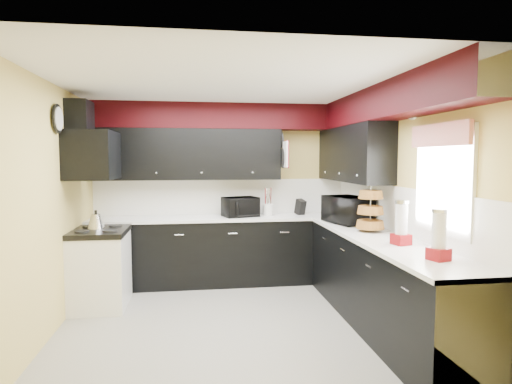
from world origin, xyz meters
TOP-DOWN VIEW (x-y plane):
  - ground at (0.00, 0.00)m, footprint 3.60×3.60m
  - wall_back at (0.00, 1.80)m, footprint 3.60×0.06m
  - wall_right at (1.80, 0.00)m, footprint 0.06×3.60m
  - wall_left at (-1.80, 0.00)m, footprint 0.06×3.60m
  - ceiling at (0.00, 0.00)m, footprint 3.60×3.60m
  - cab_back at (0.00, 1.50)m, footprint 3.60×0.60m
  - cab_right at (1.50, -0.30)m, footprint 0.60×3.00m
  - counter_back at (0.00, 1.50)m, footprint 3.62×0.64m
  - counter_right at (1.50, -0.30)m, footprint 0.64×3.02m
  - splash_back at (0.00, 1.79)m, footprint 3.60×0.02m
  - splash_right at (1.79, 0.00)m, footprint 0.02×3.60m
  - upper_back at (-0.50, 1.62)m, footprint 2.60×0.35m
  - upper_right at (1.62, 0.90)m, footprint 0.35×1.80m
  - soffit_back at (0.00, 1.62)m, footprint 3.60×0.36m
  - soffit_right at (1.62, -0.18)m, footprint 0.36×3.24m
  - stove at (-1.50, 0.75)m, footprint 0.60×0.75m
  - cooktop at (-1.50, 0.75)m, footprint 0.62×0.77m
  - hood at (-1.55, 0.75)m, footprint 0.50×0.78m
  - hood_duct at (-1.68, 0.75)m, footprint 0.24×0.40m
  - window at (1.79, -0.90)m, footprint 0.03×0.86m
  - valance at (1.73, -0.90)m, footprint 0.04×0.88m
  - pan_top at (0.82, 1.55)m, footprint 0.03×0.22m
  - pan_mid at (0.82, 1.42)m, footprint 0.03×0.28m
  - pan_low at (0.82, 1.68)m, footprint 0.03×0.24m
  - cut_board at (0.83, 1.30)m, footprint 0.03×0.26m
  - baskets at (1.52, 0.05)m, footprint 0.27×0.27m
  - clock at (-1.77, 0.25)m, footprint 0.03×0.30m
  - deco_plate at (1.77, -0.35)m, footprint 0.03×0.24m
  - toaster_oven at (0.23, 1.46)m, footprint 0.55×0.50m
  - microwave at (1.49, 0.66)m, footprint 0.55×0.69m
  - utensil_crock at (0.63, 1.52)m, footprint 0.16×0.16m
  - knife_block at (1.10, 1.53)m, footprint 0.14×0.16m
  - kettle at (-1.55, 0.82)m, footprint 0.20×0.20m
  - dispenser_a at (1.52, -0.68)m, footprint 0.18×0.18m
  - dispenser_b at (1.52, -1.30)m, footprint 0.18×0.18m

SIDE VIEW (x-z plane):
  - ground at x=0.00m, z-range 0.00..0.00m
  - stove at x=-1.50m, z-range 0.00..0.86m
  - cab_back at x=0.00m, z-range 0.00..0.90m
  - cab_right at x=1.50m, z-range 0.00..0.90m
  - cooktop at x=-1.50m, z-range 0.86..0.92m
  - counter_back at x=0.00m, z-range 0.90..0.94m
  - counter_right at x=1.50m, z-range 0.90..0.94m
  - kettle at x=-1.55m, z-range 0.92..1.09m
  - utensil_crock at x=0.63m, z-range 0.94..1.10m
  - knife_block at x=1.10m, z-range 0.94..1.15m
  - toaster_oven at x=0.23m, z-range 0.94..1.21m
  - microwave at x=1.49m, z-range 0.94..1.27m
  - dispenser_b at x=1.52m, z-range 0.94..1.32m
  - dispenser_a at x=1.52m, z-range 0.94..1.33m
  - baskets at x=1.52m, z-range 0.93..1.43m
  - splash_back at x=0.00m, z-range 0.94..1.44m
  - splash_right at x=1.79m, z-range 0.94..1.44m
  - wall_back at x=0.00m, z-range 0.00..2.50m
  - wall_right at x=1.80m, z-range 0.00..2.50m
  - wall_left at x=-1.80m, z-range 0.00..2.50m
  - window at x=1.79m, z-range 1.07..2.03m
  - pan_low at x=0.82m, z-range 1.51..1.93m
  - pan_mid at x=0.82m, z-range 1.52..1.98m
  - hood at x=-1.55m, z-range 1.50..2.06m
  - upper_back at x=-0.50m, z-range 1.45..2.15m
  - upper_right at x=1.62m, z-range 1.45..2.15m
  - cut_board at x=0.83m, z-range 1.62..1.98m
  - valance at x=1.73m, z-range 1.85..2.05m
  - pan_top at x=0.82m, z-range 1.80..2.20m
  - clock at x=-1.77m, z-range 2.00..2.30m
  - hood_duct at x=-1.68m, z-range 2.00..2.40m
  - deco_plate at x=1.77m, z-range 2.13..2.37m
  - soffit_back at x=0.00m, z-range 2.15..2.50m
  - soffit_right at x=1.62m, z-range 2.15..2.50m
  - ceiling at x=0.00m, z-range 2.47..2.53m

